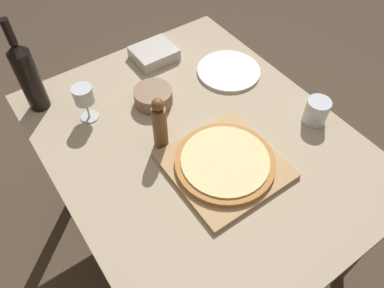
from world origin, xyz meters
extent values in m
plane|color=#4C3D2D|center=(0.00, 0.00, 0.00)|extent=(12.00, 12.00, 0.00)
cube|color=tan|center=(0.00, 0.00, 0.73)|extent=(0.96, 1.20, 0.03)
cylinder|color=brown|center=(0.42, -0.54, 0.36)|extent=(0.06, 0.06, 0.71)
cylinder|color=brown|center=(-0.42, 0.54, 0.36)|extent=(0.06, 0.06, 0.71)
cylinder|color=brown|center=(0.42, 0.54, 0.36)|extent=(0.06, 0.06, 0.71)
cube|color=tan|center=(0.00, -0.15, 0.75)|extent=(0.34, 0.34, 0.02)
cylinder|color=#BC7A3D|center=(0.00, -0.15, 0.77)|extent=(0.32, 0.32, 0.02)
cylinder|color=beige|center=(0.00, -0.15, 0.78)|extent=(0.29, 0.29, 0.01)
cylinder|color=black|center=(-0.39, 0.47, 0.87)|extent=(0.07, 0.07, 0.24)
cone|color=black|center=(-0.39, 0.47, 1.00)|extent=(0.07, 0.07, 0.03)
cylinder|color=black|center=(-0.39, 0.47, 1.06)|extent=(0.03, 0.03, 0.09)
cylinder|color=brown|center=(-0.12, 0.05, 0.83)|extent=(0.05, 0.05, 0.17)
sphere|color=brown|center=(-0.12, 0.05, 0.93)|extent=(0.04, 0.04, 0.04)
cylinder|color=silver|center=(-0.26, 0.31, 0.75)|extent=(0.07, 0.07, 0.00)
cylinder|color=silver|center=(-0.26, 0.31, 0.79)|extent=(0.01, 0.01, 0.08)
cylinder|color=silver|center=(-0.26, 0.31, 0.86)|extent=(0.07, 0.07, 0.06)
cylinder|color=#84664C|center=(-0.03, 0.24, 0.77)|extent=(0.14, 0.14, 0.06)
cylinder|color=silver|center=(0.39, -0.17, 0.79)|extent=(0.08, 0.08, 0.09)
cylinder|color=silver|center=(0.31, 0.22, 0.75)|extent=(0.25, 0.25, 0.01)
cube|color=#BCB7AD|center=(0.11, 0.47, 0.77)|extent=(0.17, 0.15, 0.05)
camera|label=1|loc=(-0.50, -0.67, 1.74)|focal=35.00mm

